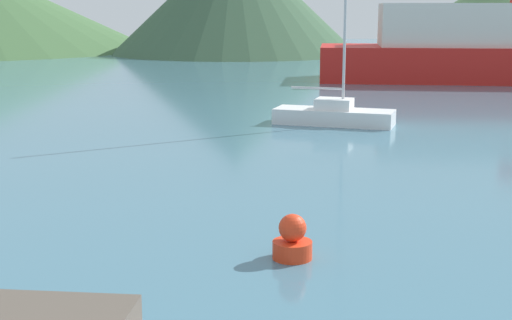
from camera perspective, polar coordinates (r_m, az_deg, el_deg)
The scene contains 2 objects.
sailboat_inner at distance 31.47m, azimuth 6.27°, elevation 3.78°, with size 5.45×2.94×10.46m.
buoy_marker at distance 14.53m, azimuth 2.93°, elevation -6.44°, with size 0.81×0.81×0.93m.
Camera 1 is at (0.34, -3.73, 4.97)m, focal length 50.00 mm.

